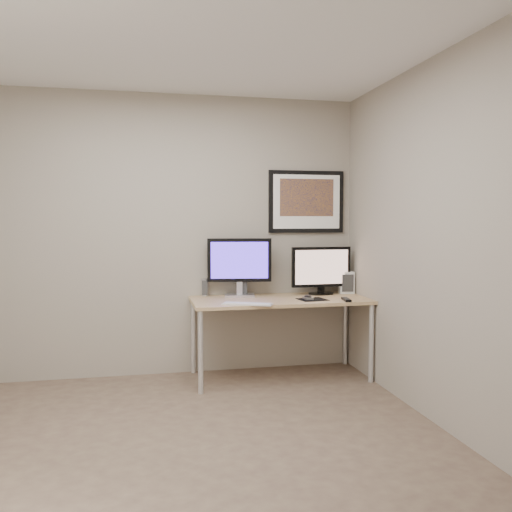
% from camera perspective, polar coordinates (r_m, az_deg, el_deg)
% --- Properties ---
extents(floor, '(3.60, 3.60, 0.00)m').
position_cam_1_polar(floor, '(3.69, -7.87, -19.33)').
color(floor, brown).
rests_on(floor, ground).
extents(room, '(3.60, 3.60, 3.60)m').
position_cam_1_polar(room, '(3.84, -8.61, 6.69)').
color(room, white).
rests_on(room, ground).
extents(desk, '(1.60, 0.70, 0.73)m').
position_cam_1_polar(desk, '(4.96, 2.52, -5.25)').
color(desk, '#967049').
rests_on(desk, floor).
extents(framed_art, '(0.75, 0.04, 0.60)m').
position_cam_1_polar(framed_art, '(5.31, 5.32, 5.72)').
color(framed_art, black).
rests_on(framed_art, room).
extents(monitor_large, '(0.59, 0.23, 0.54)m').
position_cam_1_polar(monitor_large, '(5.05, -1.75, -0.88)').
color(monitor_large, silver).
rests_on(monitor_large, desk).
extents(monitor_tv, '(0.58, 0.14, 0.46)m').
position_cam_1_polar(monitor_tv, '(5.20, 6.88, -1.39)').
color(monitor_tv, black).
rests_on(monitor_tv, desk).
extents(speaker_left, '(0.08, 0.08, 0.16)m').
position_cam_1_polar(speaker_left, '(5.11, -5.38, -3.32)').
color(speaker_left, silver).
rests_on(speaker_left, desk).
extents(speaker_right, '(0.08, 0.08, 0.20)m').
position_cam_1_polar(speaker_right, '(5.12, -1.40, -3.10)').
color(speaker_right, silver).
rests_on(speaker_right, desk).
extents(keyboard, '(0.43, 0.28, 0.01)m').
position_cam_1_polar(keyboard, '(4.59, -0.91, -5.06)').
color(keyboard, silver).
rests_on(keyboard, desk).
extents(mousepad, '(0.27, 0.25, 0.00)m').
position_cam_1_polar(mousepad, '(4.90, 5.96, -4.57)').
color(mousepad, black).
rests_on(mousepad, desk).
extents(mouse, '(0.07, 0.12, 0.04)m').
position_cam_1_polar(mouse, '(4.90, 5.49, -4.31)').
color(mouse, black).
rests_on(mouse, mousepad).
extents(remote, '(0.08, 0.20, 0.02)m').
position_cam_1_polar(remote, '(4.88, 9.48, -4.51)').
color(remote, black).
rests_on(remote, desk).
extents(fan_unit, '(0.15, 0.12, 0.21)m').
position_cam_1_polar(fan_unit, '(5.34, 9.50, -2.77)').
color(fan_unit, silver).
rests_on(fan_unit, desk).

